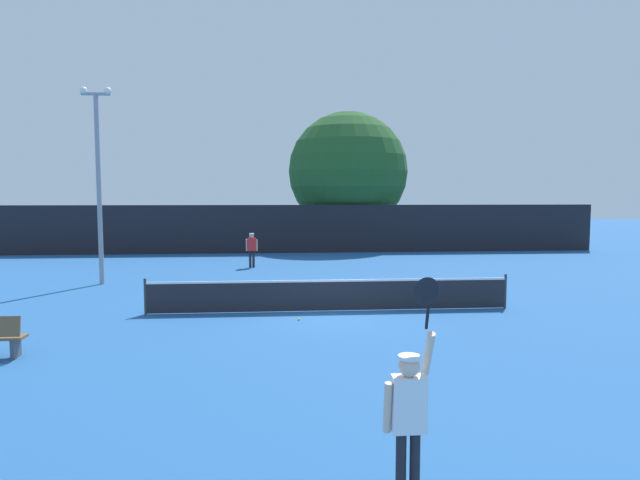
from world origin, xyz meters
name	(u,v)px	position (x,y,z in m)	size (l,w,h in m)	color
ground_plane	(330,311)	(0.00, 0.00, 0.00)	(120.00, 120.00, 0.00)	#235693
tennis_net	(330,294)	(0.00, 0.00, 0.51)	(11.05, 0.08, 1.07)	#232328
perimeter_fence	(303,229)	(0.00, 16.73, 1.46)	(36.67, 0.12, 2.93)	black
player_serving	(409,406)	(-0.14, -10.28, 1.15)	(0.67, 0.40, 2.59)	white
player_receiving	(252,247)	(-2.81, 10.16, 1.02)	(0.57, 0.25, 1.67)	red
tennis_ball	(299,319)	(-1.00, -1.15, 0.03)	(0.07, 0.07, 0.07)	#CCE033
light_pole	(98,173)	(-8.52, 5.73, 4.40)	(1.18, 0.28, 7.68)	gray
large_tree	(348,172)	(3.28, 20.53, 5.11)	(8.04, 8.04, 9.14)	brown
parked_car_near	(193,234)	(-7.53, 22.95, 0.78)	(2.47, 4.42, 1.69)	red
parked_car_mid	(385,234)	(6.12, 21.90, 0.78)	(1.93, 4.22, 1.69)	white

